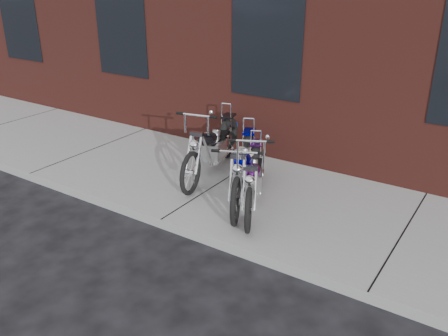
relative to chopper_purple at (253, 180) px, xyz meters
The scene contains 5 objects.
ground 1.53m from the chopper_purple, 125.89° to the right, with size 120.00×120.00×0.00m, color #2D2C32.
sidewalk 1.02m from the chopper_purple, 157.87° to the left, with size 22.00×3.00×0.15m, color #9A9A9A.
chopper_purple is the anchor object (origin of this frame).
chopper_blue 0.31m from the chopper_purple, 148.23° to the left, with size 1.11×2.26×1.06m.
chopper_third 1.36m from the chopper_purple, 151.02° to the left, with size 0.77×2.42×1.24m.
Camera 1 is at (4.03, -4.48, 3.48)m, focal length 38.00 mm.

